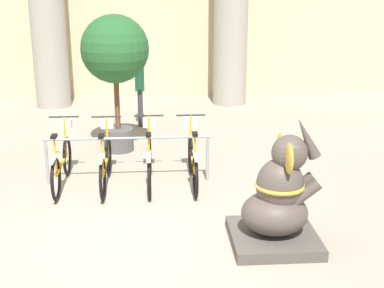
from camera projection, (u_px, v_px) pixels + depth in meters
name	position (u px, v px, depth m)	size (l,w,h in m)	color
ground_plane	(132.00, 237.00, 6.86)	(60.00, 60.00, 0.00)	gray
column_left	(46.00, 2.00, 13.17)	(1.09, 1.09, 5.16)	gray
column_right	(231.00, 1.00, 13.47)	(1.09, 1.09, 5.16)	gray
bike_rack	(128.00, 149.00, 8.54)	(2.67, 0.05, 0.77)	gray
bicycle_0	(62.00, 162.00, 8.45)	(0.48, 1.74, 1.03)	black
bicycle_1	(106.00, 162.00, 8.46)	(0.48, 1.74, 1.03)	black
bicycle_2	(149.00, 160.00, 8.53)	(0.48, 1.74, 1.03)	black
bicycle_3	(193.00, 160.00, 8.56)	(0.48, 1.74, 1.03)	black
elephant_statue	(278.00, 202.00, 6.55)	(1.07, 1.07, 1.65)	#4C4742
person_pedestrian	(139.00, 82.00, 11.79)	(0.22, 0.47, 1.66)	#383342
potted_tree	(115.00, 55.00, 9.80)	(1.26, 1.26, 2.57)	#4C4C4C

